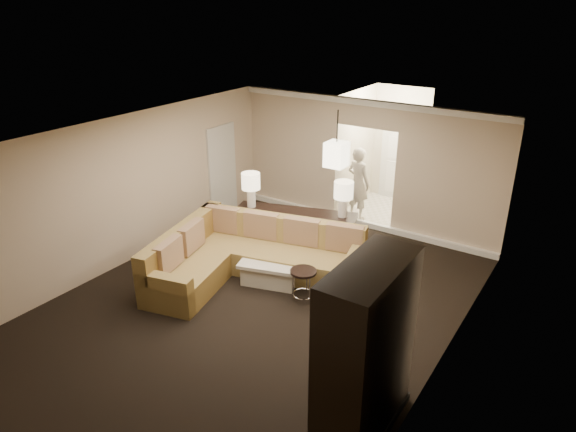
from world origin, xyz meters
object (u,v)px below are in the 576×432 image
Objects in this scene: sectional_sofa at (247,256)px; console_table at (296,229)px; coffee_table at (274,266)px; armoire at (365,355)px; drink_table at (303,279)px; person at (358,180)px.

sectional_sofa reaches higher than console_table.
console_table is (0.27, 1.21, 0.15)m from sectional_sofa.
console_table is (-0.17, 1.00, 0.32)m from coffee_table.
console_table reaches higher than coffee_table.
coffee_table is 0.60× the size of armoire.
drink_table is at bearing -22.68° from coffee_table.
armoire reaches higher than coffee_table.
armoire is at bearing -39.18° from coffee_table.
person is (0.03, 3.30, 0.71)m from coffee_table.
drink_table is (0.84, -0.35, 0.18)m from coffee_table.
person is (0.47, 3.51, 0.54)m from sectional_sofa.
armoire is 2.93m from drink_table.
armoire reaches higher than sectional_sofa.
person reaches higher than sectional_sofa.
person is (-2.85, 5.64, -0.12)m from armoire.
person reaches higher than console_table.
armoire is at bearing -44.37° from drink_table.
sectional_sofa is 1.29m from drink_table.
coffee_table is (0.45, 0.21, -0.17)m from sectional_sofa.
console_table reaches higher than drink_table.
armoire is 6.32m from person.
sectional_sofa is 2.61× the size of coffee_table.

